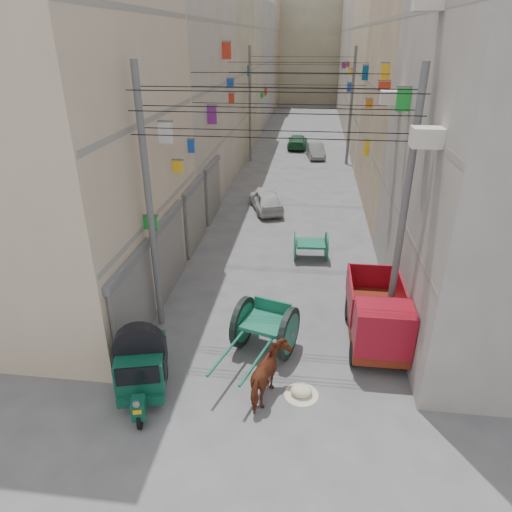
% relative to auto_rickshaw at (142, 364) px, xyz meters
% --- Properties ---
extents(ground, '(140.00, 140.00, 0.00)m').
position_rel_auto_rickshaw_xyz_m(ground, '(3.02, -2.76, -0.95)').
color(ground, '#4C4C4F').
rests_on(ground, ground).
extents(building_row_left, '(8.00, 62.00, 14.00)m').
position_rel_auto_rickshaw_xyz_m(building_row_left, '(-4.97, 31.37, 5.51)').
color(building_row_left, tan).
rests_on(building_row_left, ground).
extents(building_row_right, '(8.00, 62.00, 14.00)m').
position_rel_auto_rickshaw_xyz_m(building_row_right, '(11.02, 31.37, 5.51)').
color(building_row_right, '#9A9490').
rests_on(building_row_right, ground).
extents(end_cap_building, '(22.00, 10.00, 13.00)m').
position_rel_auto_rickshaw_xyz_m(end_cap_building, '(3.02, 63.24, 5.55)').
color(end_cap_building, '#ADA789').
rests_on(end_cap_building, ground).
extents(shutters_left, '(0.18, 14.40, 2.88)m').
position_rel_auto_rickshaw_xyz_m(shutters_left, '(-0.90, 7.62, 0.54)').
color(shutters_left, '#505155').
rests_on(shutters_left, ground).
extents(signboards, '(8.22, 40.52, 5.67)m').
position_rel_auto_rickshaw_xyz_m(signboards, '(3.01, 18.90, 2.48)').
color(signboards, yellow).
rests_on(signboards, ground).
extents(ac_units, '(0.70, 6.55, 3.35)m').
position_rel_auto_rickshaw_xyz_m(ac_units, '(6.67, 4.91, 6.48)').
color(ac_units, beige).
rests_on(ac_units, ground).
extents(utility_poles, '(7.40, 22.20, 8.00)m').
position_rel_auto_rickshaw_xyz_m(utility_poles, '(3.02, 14.24, 3.05)').
color(utility_poles, '#5A5A5C').
rests_on(utility_poles, ground).
extents(overhead_cables, '(7.40, 22.52, 1.12)m').
position_rel_auto_rickshaw_xyz_m(overhead_cables, '(3.02, 11.64, 5.81)').
color(overhead_cables, black).
rests_on(overhead_cables, ground).
extents(auto_rickshaw, '(1.68, 2.38, 1.62)m').
position_rel_auto_rickshaw_xyz_m(auto_rickshaw, '(0.00, 0.00, 0.00)').
color(auto_rickshaw, black).
rests_on(auto_rickshaw, ground).
extents(tonga_cart, '(2.25, 3.69, 1.56)m').
position_rel_auto_rickshaw_xyz_m(tonga_cart, '(2.95, 2.23, -0.14)').
color(tonga_cart, black).
rests_on(tonga_cart, ground).
extents(mini_truck, '(1.62, 3.55, 2.00)m').
position_rel_auto_rickshaw_xyz_m(mini_truck, '(6.22, 2.64, 0.00)').
color(mini_truck, black).
rests_on(mini_truck, ground).
extents(second_cart, '(1.46, 1.31, 1.22)m').
position_rel_auto_rickshaw_xyz_m(second_cart, '(4.20, 8.67, -0.31)').
color(second_cart, '#155D45').
rests_on(second_cart, ground).
extents(feed_sack, '(0.57, 0.45, 0.28)m').
position_rel_auto_rickshaw_xyz_m(feed_sack, '(4.10, 0.42, -0.81)').
color(feed_sack, beige).
rests_on(feed_sack, ground).
extents(horse, '(1.08, 1.80, 1.42)m').
position_rel_auto_rickshaw_xyz_m(horse, '(3.27, 0.24, -0.24)').
color(horse, brown).
rests_on(horse, ground).
extents(distant_car_white, '(2.38, 3.68, 1.16)m').
position_rel_auto_rickshaw_xyz_m(distant_car_white, '(1.72, 14.41, -0.37)').
color(distant_car_white, '#B7B7B7').
rests_on(distant_car_white, ground).
extents(distant_car_grey, '(1.62, 3.44, 1.09)m').
position_rel_auto_rickshaw_xyz_m(distant_car_grey, '(4.32, 26.96, -0.41)').
color(distant_car_grey, slate).
rests_on(distant_car_grey, ground).
extents(distant_car_green, '(1.62, 3.82, 1.10)m').
position_rel_auto_rickshaw_xyz_m(distant_car_green, '(2.77, 30.23, -0.40)').
color(distant_car_green, '#1F5B35').
rests_on(distant_car_green, ground).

